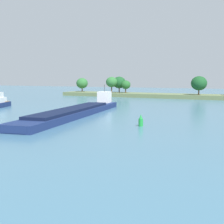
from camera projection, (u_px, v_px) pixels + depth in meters
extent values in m
cube|color=#66754C|center=(177.00, 96.00, 115.49)|extent=(93.98, 11.34, 1.45)
cylinder|color=#513823|center=(82.00, 90.00, 135.67)|extent=(0.44, 0.44, 1.61)
ellipsoid|color=#2D6B33|center=(82.00, 83.00, 135.36)|extent=(4.97, 4.97, 4.47)
cylinder|color=#513823|center=(112.00, 90.00, 125.38)|extent=(0.44, 0.44, 2.44)
ellipsoid|color=#2D6B33|center=(112.00, 82.00, 125.04)|extent=(4.57, 4.57, 4.11)
cylinder|color=#513823|center=(119.00, 90.00, 127.46)|extent=(0.44, 0.44, 1.95)
ellipsoid|color=#194C23|center=(119.00, 82.00, 127.12)|extent=(5.29, 5.29, 4.76)
cylinder|color=#513823|center=(126.00, 91.00, 125.49)|extent=(0.44, 0.44, 1.65)
ellipsoid|color=#235B28|center=(126.00, 85.00, 125.23)|extent=(3.85, 3.85, 3.46)
cylinder|color=#513823|center=(199.00, 92.00, 109.30)|extent=(0.44, 0.44, 1.87)
ellipsoid|color=#194C23|center=(199.00, 83.00, 108.96)|extent=(5.51, 5.51, 4.96)
cube|color=navy|center=(75.00, 113.00, 61.72)|extent=(12.27, 42.17, 1.18)
cube|color=#0F1834|center=(72.00, 109.00, 60.20)|extent=(9.36, 29.65, 0.50)
cube|color=white|center=(104.00, 97.00, 79.37)|extent=(3.36, 3.64, 2.80)
cylinder|color=#333338|center=(104.00, 88.00, 79.12)|extent=(0.12, 0.12, 1.80)
cube|color=navy|center=(15.00, 129.00, 42.13)|extent=(3.99, 1.55, 1.06)
cube|color=#937551|center=(0.00, 101.00, 82.11)|extent=(4.96, 4.34, 0.16)
cylinder|color=green|center=(141.00, 122.00, 48.69)|extent=(0.70, 0.70, 1.20)
cone|color=green|center=(141.00, 116.00, 48.59)|extent=(0.49, 0.49, 0.70)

